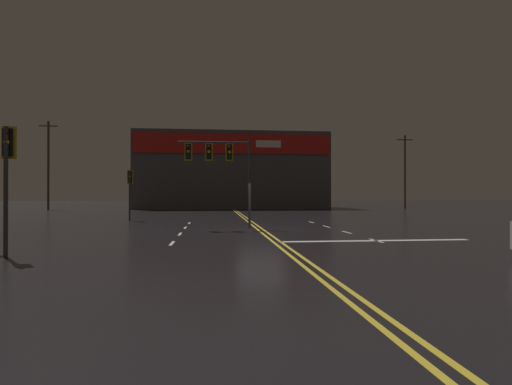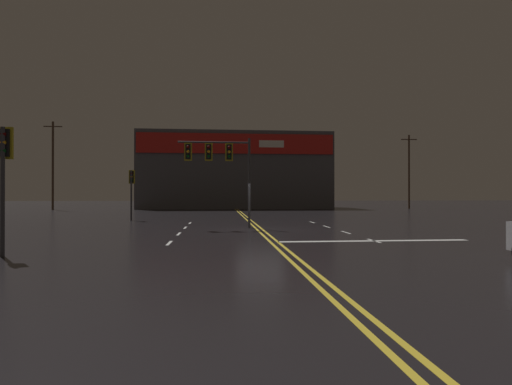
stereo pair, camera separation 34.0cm
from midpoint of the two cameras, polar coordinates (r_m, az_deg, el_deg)
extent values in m
plane|color=black|center=(21.25, 1.07, -5.37)|extent=(200.00, 200.00, 0.00)
cube|color=gold|center=(21.23, 0.66, -5.36)|extent=(0.12, 60.00, 0.01)
cube|color=gold|center=(21.27, 1.47, -5.35)|extent=(0.12, 60.00, 0.01)
cube|color=silver|center=(15.85, -11.68, -7.08)|extent=(0.12, 1.40, 0.01)
cube|color=silver|center=(19.41, -10.48, -5.83)|extent=(0.12, 1.40, 0.01)
cube|color=silver|center=(22.98, -9.66, -4.97)|extent=(0.12, 1.40, 0.01)
cube|color=silver|center=(26.56, -9.06, -4.34)|extent=(0.12, 1.40, 0.01)
cube|color=silver|center=(17.01, 17.07, -6.61)|extent=(0.12, 1.40, 0.01)
cube|color=silver|center=(20.37, 13.20, -5.57)|extent=(0.12, 1.40, 0.01)
cube|color=silver|center=(23.80, 10.45, -4.81)|extent=(0.12, 1.40, 0.01)
cube|color=silver|center=(27.27, 8.40, -4.23)|extent=(0.12, 1.40, 0.01)
cube|color=silver|center=(17.00, 17.08, -6.62)|extent=(7.85, 0.40, 0.01)
cylinder|color=#38383D|center=(22.37, -0.54, 1.35)|extent=(0.14, 0.14, 5.04)
cylinder|color=#38383D|center=(22.47, -5.61, 7.15)|extent=(3.96, 0.10, 0.10)
cube|color=black|center=(22.42, -3.43, 5.77)|extent=(0.28, 0.24, 0.84)
cube|color=gold|center=(22.42, -3.43, 5.77)|extent=(0.42, 0.08, 0.99)
sphere|color=#500705|center=(22.29, -3.42, 6.46)|extent=(0.17, 0.17, 0.17)
sphere|color=orange|center=(22.26, -3.42, 5.82)|extent=(0.17, 0.17, 0.17)
sphere|color=#084513|center=(22.24, -3.42, 5.17)|extent=(0.17, 0.17, 0.17)
cube|color=black|center=(22.41, -6.34, 5.78)|extent=(0.28, 0.24, 0.84)
cube|color=gold|center=(22.41, -6.34, 5.78)|extent=(0.42, 0.08, 0.99)
sphere|color=#500705|center=(22.28, -6.35, 6.46)|extent=(0.17, 0.17, 0.17)
sphere|color=orange|center=(22.25, -6.35, 5.82)|extent=(0.17, 0.17, 0.17)
sphere|color=#084513|center=(22.23, -6.35, 5.17)|extent=(0.17, 0.17, 0.17)
cube|color=black|center=(22.46, -9.24, 5.77)|extent=(0.28, 0.24, 0.84)
cube|color=gold|center=(22.46, -9.24, 5.77)|extent=(0.42, 0.08, 0.99)
sphere|color=#500705|center=(22.33, -9.27, 6.45)|extent=(0.17, 0.17, 0.17)
sphere|color=orange|center=(22.30, -9.27, 5.81)|extent=(0.17, 0.17, 0.17)
sphere|color=#084513|center=(22.28, -9.27, 5.16)|extent=(0.17, 0.17, 0.17)
cylinder|color=#38383D|center=(14.22, -31.90, 0.10)|extent=(0.13, 0.13, 3.93)
cube|color=black|center=(14.46, -31.56, 6.03)|extent=(0.28, 0.24, 0.84)
cube|color=gold|center=(14.46, -31.56, 6.03)|extent=(0.42, 0.08, 0.99)
sphere|color=#500705|center=(14.35, -31.84, 7.10)|extent=(0.17, 0.17, 0.17)
sphere|color=orange|center=(14.32, -31.84, 6.10)|extent=(0.17, 0.17, 0.17)
sphere|color=#084513|center=(14.30, -31.85, 5.09)|extent=(0.17, 0.17, 0.17)
cylinder|color=#38383D|center=(30.19, -17.09, -0.39)|extent=(0.13, 0.13, 3.64)
cube|color=black|center=(30.39, -17.01, 2.15)|extent=(0.28, 0.24, 0.84)
cube|color=gold|center=(30.39, -17.01, 2.15)|extent=(0.42, 0.08, 0.99)
sphere|color=#500705|center=(30.25, -17.07, 2.64)|extent=(0.17, 0.17, 0.17)
sphere|color=orange|center=(30.24, -17.07, 2.16)|extent=(0.17, 0.17, 0.17)
sphere|color=#084513|center=(30.23, -17.07, 1.69)|extent=(0.17, 0.17, 0.17)
cube|color=#4C4C51|center=(55.79, -2.84, 2.98)|extent=(25.48, 10.00, 10.12)
cube|color=red|center=(51.02, -2.60, 7.00)|extent=(24.97, 0.20, 2.53)
cube|color=white|center=(51.37, 2.41, 6.95)|extent=(3.20, 0.16, 0.90)
cylinder|color=#4C3828|center=(55.25, -26.87, 3.44)|extent=(0.26, 0.26, 10.89)
cube|color=#4C3828|center=(55.77, -26.86, 8.41)|extent=(2.20, 0.12, 0.12)
cylinder|color=#4C3828|center=(57.29, 21.17, 2.78)|extent=(0.26, 0.26, 9.86)
cube|color=#4C3828|center=(57.69, 21.16, 7.08)|extent=(2.20, 0.12, 0.12)
camera|label=1|loc=(0.17, -89.59, 0.00)|focal=28.00mm
camera|label=2|loc=(0.17, 90.41, 0.00)|focal=28.00mm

